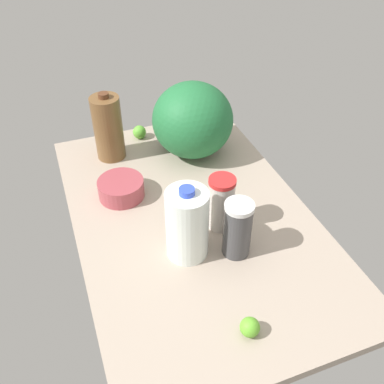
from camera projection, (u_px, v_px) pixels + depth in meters
countertop at (192, 218)px, 142.74cm from camera, size 120.00×76.00×3.00cm
mixing_bowl at (121, 188)px, 147.58cm from camera, size 15.89×15.89×6.44cm
watermelon at (193, 120)px, 161.41cm from camera, size 30.71×30.71×28.75cm
chocolate_milk_jug at (108, 128)px, 160.41cm from camera, size 10.94×10.94×26.85cm
tumbler_cup at (221, 203)px, 132.40cm from camera, size 8.44×8.44×18.59cm
milk_jug at (187, 224)px, 122.13cm from camera, size 12.47×12.47×24.41cm
shaker_bottle at (237, 229)px, 123.51cm from camera, size 8.57×8.57×18.74cm
lime_loose at (250, 327)px, 106.36cm from camera, size 5.15×5.15×5.15cm
lime_by_jug at (221, 194)px, 146.32cm from camera, size 5.19×5.19×5.19cm
lime_beside_bowl at (139, 132)px, 176.81cm from camera, size 5.48×5.48×5.48cm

